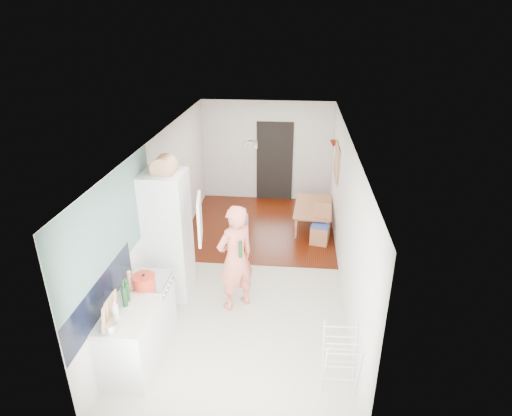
% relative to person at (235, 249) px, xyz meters
% --- Properties ---
extents(room_shell, '(3.20, 7.00, 2.50)m').
position_rel_person_xyz_m(room_shell, '(0.14, 1.05, 0.20)').
color(room_shell, beige).
rests_on(room_shell, ground).
extents(floor, '(3.20, 7.00, 0.01)m').
position_rel_person_xyz_m(floor, '(0.14, 1.05, -1.05)').
color(floor, beige).
rests_on(floor, ground).
extents(wood_floor_overlay, '(3.20, 3.30, 0.01)m').
position_rel_person_xyz_m(wood_floor_overlay, '(0.14, 2.90, -1.04)').
color(wood_floor_overlay, '#541A06').
rests_on(wood_floor_overlay, room_shell).
extents(sage_wall_panel, '(0.02, 3.00, 1.30)m').
position_rel_person_xyz_m(sage_wall_panel, '(-1.45, -0.95, 0.80)').
color(sage_wall_panel, slate).
rests_on(sage_wall_panel, room_shell).
extents(tile_splashback, '(0.02, 1.90, 0.50)m').
position_rel_person_xyz_m(tile_splashback, '(-1.45, -1.50, 0.10)').
color(tile_splashback, black).
rests_on(tile_splashback, room_shell).
extents(doorway_recess, '(0.90, 0.04, 2.00)m').
position_rel_person_xyz_m(doorway_recess, '(0.34, 4.53, -0.05)').
color(doorway_recess, black).
rests_on(doorway_recess, room_shell).
extents(base_cabinet, '(0.60, 0.90, 0.86)m').
position_rel_person_xyz_m(base_cabinet, '(-1.16, -1.50, -0.62)').
color(base_cabinet, silver).
rests_on(base_cabinet, room_shell).
extents(worktop, '(0.62, 0.92, 0.06)m').
position_rel_person_xyz_m(worktop, '(-1.16, -1.50, -0.16)').
color(worktop, silver).
rests_on(worktop, room_shell).
extents(range_cooker, '(0.60, 0.60, 0.88)m').
position_rel_person_xyz_m(range_cooker, '(-1.16, -0.75, -0.61)').
color(range_cooker, silver).
rests_on(range_cooker, room_shell).
extents(cooker_top, '(0.60, 0.60, 0.04)m').
position_rel_person_xyz_m(cooker_top, '(-1.16, -0.75, -0.15)').
color(cooker_top, silver).
rests_on(cooker_top, room_shell).
extents(fridge_housing, '(0.66, 0.66, 2.15)m').
position_rel_person_xyz_m(fridge_housing, '(-1.13, 0.27, 0.03)').
color(fridge_housing, silver).
rests_on(fridge_housing, room_shell).
extents(fridge_door, '(0.14, 0.56, 0.70)m').
position_rel_person_xyz_m(fridge_door, '(-0.52, -0.03, 0.50)').
color(fridge_door, silver).
rests_on(fridge_door, room_shell).
extents(fridge_interior, '(0.02, 0.52, 0.66)m').
position_rel_person_xyz_m(fridge_interior, '(-0.82, 0.27, 0.50)').
color(fridge_interior, white).
rests_on(fridge_interior, room_shell).
extents(pinboard, '(0.03, 0.90, 0.70)m').
position_rel_person_xyz_m(pinboard, '(1.72, 2.95, 0.50)').
color(pinboard, tan).
rests_on(pinboard, room_shell).
extents(pinboard_frame, '(0.00, 0.94, 0.74)m').
position_rel_person_xyz_m(pinboard_frame, '(1.70, 2.95, 0.50)').
color(pinboard_frame, '#A86B48').
rests_on(pinboard_frame, room_shell).
extents(wall_sconce, '(0.18, 0.18, 0.16)m').
position_rel_person_xyz_m(wall_sconce, '(1.68, 3.60, 0.70)').
color(wall_sconce, maroon).
rests_on(wall_sconce, room_shell).
extents(person, '(0.90, 0.88, 2.09)m').
position_rel_person_xyz_m(person, '(0.00, 0.00, 0.00)').
color(person, '#E47059').
rests_on(person, floor).
extents(dining_table, '(0.75, 1.25, 0.43)m').
position_rel_person_xyz_m(dining_table, '(1.32, 3.01, -0.83)').
color(dining_table, '#A86B48').
rests_on(dining_table, floor).
extents(dining_chair, '(0.42, 0.42, 0.84)m').
position_rel_person_xyz_m(dining_chair, '(1.42, 2.25, -0.63)').
color(dining_chair, '#A86B48').
rests_on(dining_chair, floor).
extents(stool, '(0.36, 0.36, 0.43)m').
position_rel_person_xyz_m(stool, '(-0.22, 2.04, -0.83)').
color(stool, '#A86B48').
rests_on(stool, floor).
extents(grey_drape, '(0.42, 0.42, 0.17)m').
position_rel_person_xyz_m(grey_drape, '(-0.23, 2.05, -0.53)').
color(grey_drape, gray).
rests_on(grey_drape, stool).
extents(drying_rack, '(0.44, 0.40, 0.82)m').
position_rel_person_xyz_m(drying_rack, '(1.52, -1.52, -0.63)').
color(drying_rack, silver).
rests_on(drying_rack, floor).
extents(bread_bin, '(0.42, 0.41, 0.19)m').
position_rel_person_xyz_m(bread_bin, '(-1.09, 0.27, 1.20)').
color(bread_bin, tan).
rests_on(bread_bin, fridge_housing).
extents(red_casserole, '(0.35, 0.35, 0.18)m').
position_rel_person_xyz_m(red_casserole, '(-1.12, -0.94, -0.03)').
color(red_casserole, red).
rests_on(red_casserole, cooker_top).
extents(steel_pan, '(0.23, 0.23, 0.11)m').
position_rel_person_xyz_m(steel_pan, '(-1.23, -1.82, -0.07)').
color(steel_pan, silver).
rests_on(steel_pan, worktop).
extents(held_bottle, '(0.06, 0.06, 0.27)m').
position_rel_person_xyz_m(held_bottle, '(0.10, -0.16, 0.09)').
color(held_bottle, '#153B1A').
rests_on(held_bottle, person).
extents(bottle_a, '(0.07, 0.07, 0.27)m').
position_rel_person_xyz_m(bottle_a, '(-1.23, -1.25, 0.01)').
color(bottle_a, '#153B1A').
rests_on(bottle_a, worktop).
extents(bottle_b, '(0.07, 0.07, 0.28)m').
position_rel_person_xyz_m(bottle_b, '(-1.22, -1.36, 0.01)').
color(bottle_b, '#153B1A').
rests_on(bottle_b, worktop).
extents(bottle_c, '(0.10, 0.10, 0.22)m').
position_rel_person_xyz_m(bottle_c, '(-1.24, -1.63, -0.02)').
color(bottle_c, silver).
rests_on(bottle_c, worktop).
extents(pepper_mill_front, '(0.07, 0.07, 0.21)m').
position_rel_person_xyz_m(pepper_mill_front, '(-1.28, -1.18, -0.02)').
color(pepper_mill_front, tan).
rests_on(pepper_mill_front, worktop).
extents(pepper_mill_back, '(0.07, 0.07, 0.22)m').
position_rel_person_xyz_m(pepper_mill_back, '(-1.31, -0.97, -0.02)').
color(pepper_mill_back, tan).
rests_on(pepper_mill_back, worktop).
extents(chopping_boards, '(0.06, 0.30, 0.40)m').
position_rel_person_xyz_m(chopping_boards, '(-1.25, -1.75, 0.07)').
color(chopping_boards, tan).
rests_on(chopping_boards, worktop).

